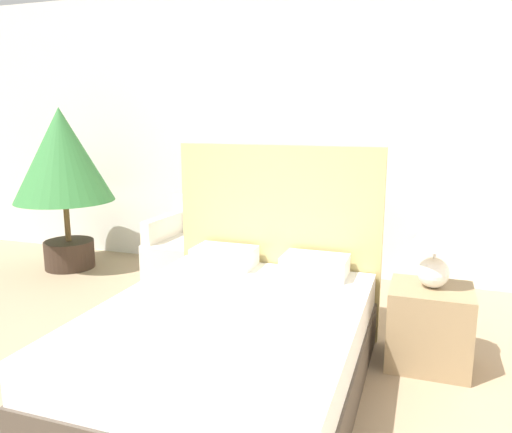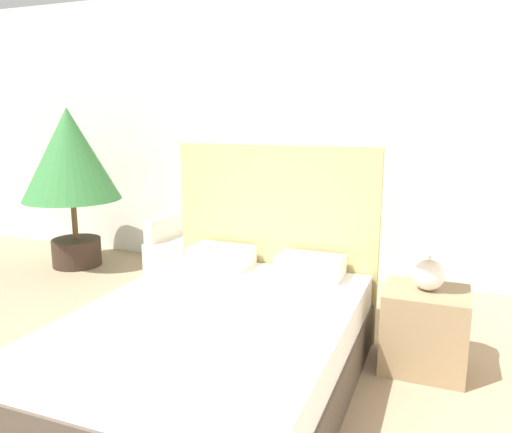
{
  "view_description": "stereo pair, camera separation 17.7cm",
  "coord_description": "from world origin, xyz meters",
  "px_view_note": "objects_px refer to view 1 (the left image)",
  "views": [
    {
      "loc": [
        1.34,
        -1.42,
        1.63
      ],
      "look_at": [
        -0.01,
        2.47,
        0.79
      ],
      "focal_mm": 35.0,
      "sensor_mm": 36.0,
      "label": 1
    },
    {
      "loc": [
        1.51,
        -1.36,
        1.63
      ],
      "look_at": [
        -0.01,
        2.47,
        0.79
      ],
      "focal_mm": 35.0,
      "sensor_mm": 36.0,
      "label": 2
    }
  ],
  "objects_px": {
    "armchair_near_window_left": "(189,255)",
    "table_lamp": "(436,240)",
    "potted_palm": "(62,162)",
    "side_table": "(237,263)",
    "armchair_near_window_right": "(292,265)",
    "nightstand": "(429,326)",
    "bed": "(234,338)"
  },
  "relations": [
    {
      "from": "potted_palm",
      "to": "side_table",
      "type": "xyz_separation_m",
      "value": [
        1.96,
        -0.04,
        -0.89
      ]
    },
    {
      "from": "armchair_near_window_left",
      "to": "table_lamp",
      "type": "xyz_separation_m",
      "value": [
        2.25,
        -0.98,
        0.58
      ]
    },
    {
      "from": "bed",
      "to": "nightstand",
      "type": "height_order",
      "value": "bed"
    },
    {
      "from": "armchair_near_window_right",
      "to": "side_table",
      "type": "relative_size",
      "value": 1.62
    },
    {
      "from": "bed",
      "to": "armchair_near_window_left",
      "type": "relative_size",
      "value": 2.41
    },
    {
      "from": "potted_palm",
      "to": "side_table",
      "type": "bearing_deg",
      "value": -1.3
    },
    {
      "from": "nightstand",
      "to": "potted_palm",
      "type": "bearing_deg",
      "value": 164.96
    },
    {
      "from": "armchair_near_window_left",
      "to": "bed",
      "type": "bearing_deg",
      "value": -52.64
    },
    {
      "from": "potted_palm",
      "to": "bed",
      "type": "bearing_deg",
      "value": -32.56
    },
    {
      "from": "side_table",
      "to": "potted_palm",
      "type": "bearing_deg",
      "value": 178.7
    },
    {
      "from": "armchair_near_window_left",
      "to": "side_table",
      "type": "xyz_separation_m",
      "value": [
        0.52,
        -0.05,
        -0.02
      ]
    },
    {
      "from": "nightstand",
      "to": "table_lamp",
      "type": "distance_m",
      "value": 0.58
    },
    {
      "from": "armchair_near_window_left",
      "to": "side_table",
      "type": "height_order",
      "value": "armchair_near_window_left"
    },
    {
      "from": "bed",
      "to": "potted_palm",
      "type": "relative_size",
      "value": 1.15
    },
    {
      "from": "table_lamp",
      "to": "side_table",
      "type": "xyz_separation_m",
      "value": [
        -1.72,
        0.93,
        -0.6
      ]
    },
    {
      "from": "potted_palm",
      "to": "armchair_near_window_left",
      "type": "bearing_deg",
      "value": 0.2
    },
    {
      "from": "armchair_near_window_right",
      "to": "table_lamp",
      "type": "bearing_deg",
      "value": -45.86
    },
    {
      "from": "armchair_near_window_right",
      "to": "nightstand",
      "type": "bearing_deg",
      "value": -46.24
    },
    {
      "from": "bed",
      "to": "armchair_near_window_left",
      "type": "xyz_separation_m",
      "value": [
        -1.13,
        1.65,
        -0.03
      ]
    },
    {
      "from": "armchair_near_window_left",
      "to": "table_lamp",
      "type": "relative_size",
      "value": 1.61
    },
    {
      "from": "armchair_near_window_left",
      "to": "potted_palm",
      "type": "relative_size",
      "value": 0.48
    },
    {
      "from": "armchair_near_window_left",
      "to": "side_table",
      "type": "distance_m",
      "value": 0.53
    },
    {
      "from": "bed",
      "to": "potted_palm",
      "type": "distance_m",
      "value": 3.16
    },
    {
      "from": "armchair_near_window_right",
      "to": "nightstand",
      "type": "relative_size",
      "value": 1.53
    },
    {
      "from": "nightstand",
      "to": "armchair_near_window_right",
      "type": "bearing_deg",
      "value": 140.33
    },
    {
      "from": "potted_palm",
      "to": "table_lamp",
      "type": "xyz_separation_m",
      "value": [
        3.69,
        -0.98,
        -0.29
      ]
    },
    {
      "from": "table_lamp",
      "to": "bed",
      "type": "bearing_deg",
      "value": -149.41
    },
    {
      "from": "nightstand",
      "to": "table_lamp",
      "type": "bearing_deg",
      "value": 83.82
    },
    {
      "from": "nightstand",
      "to": "table_lamp",
      "type": "height_order",
      "value": "table_lamp"
    },
    {
      "from": "armchair_near_window_right",
      "to": "potted_palm",
      "type": "relative_size",
      "value": 0.48
    },
    {
      "from": "armchair_near_window_right",
      "to": "side_table",
      "type": "distance_m",
      "value": 0.52
    },
    {
      "from": "armchair_near_window_right",
      "to": "potted_palm",
      "type": "bearing_deg",
      "value": 173.54
    }
  ]
}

